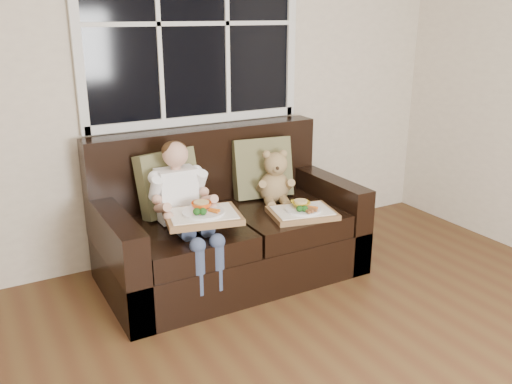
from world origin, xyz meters
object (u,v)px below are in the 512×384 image
teddy_bear (275,181)px  tray_left (203,215)px  loveseat (227,230)px  child (183,199)px  tray_right (302,212)px

teddy_bear → tray_left: size_ratio=0.77×
loveseat → teddy_bear: bearing=0.4°
loveseat → child: 0.49m
teddy_bear → tray_right: (0.01, -0.33, -0.12)m
child → tray_right: size_ratio=1.70×
teddy_bear → tray_right: size_ratio=0.82×
child → teddy_bear: child is taller
loveseat → child: (-0.35, -0.12, 0.32)m
loveseat → teddy_bear: (0.39, 0.00, 0.29)m
teddy_bear → tray_left: (-0.69, -0.30, -0.03)m
tray_right → tray_left: bearing=-170.2°
child → tray_left: 0.20m
child → tray_right: (0.75, -0.21, -0.15)m
tray_right → child: bearing=176.3°
tray_left → tray_right: (0.70, -0.03, -0.10)m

